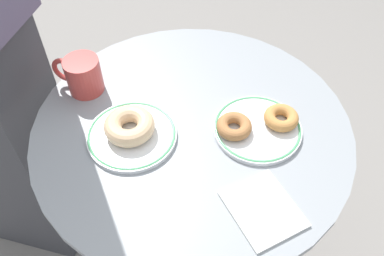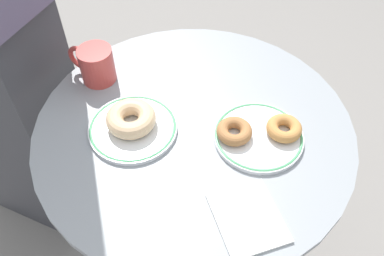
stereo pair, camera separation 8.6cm
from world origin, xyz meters
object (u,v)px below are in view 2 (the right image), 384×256
object	(u,v)px
donut_old_fashioned	(284,128)
paper_napkin	(248,218)
coffee_mug	(96,64)
plate_right	(258,136)
donut_glazed	(131,119)
donut_cinnamon	(234,131)
plate_left	(133,128)
cafe_table	(194,184)

from	to	relation	value
donut_old_fashioned	paper_napkin	bearing A→B (deg)	-120.86
paper_napkin	coffee_mug	xyz separation A→B (m)	(-0.29, 0.41, 0.04)
plate_right	donut_glazed	distance (m)	0.28
plate_right	donut_cinnamon	size ratio (longest dim) A/B	2.55
plate_left	donut_glazed	bearing A→B (deg)	102.59
donut_cinnamon	coffee_mug	bearing A→B (deg)	143.01
donut_glazed	cafe_table	bearing A→B (deg)	-2.63
plate_left	donut_glazed	xyz separation A→B (m)	(-0.00, 0.01, 0.02)
coffee_mug	donut_cinnamon	bearing A→B (deg)	-36.99
plate_left	donut_glazed	world-z (taller)	donut_glazed
cafe_table	donut_old_fashioned	world-z (taller)	donut_old_fashioned
cafe_table	plate_right	bearing A→B (deg)	-21.00
cafe_table	paper_napkin	distance (m)	0.35
plate_right	donut_old_fashioned	xyz separation A→B (m)	(0.05, 0.00, 0.02)
plate_right	donut_old_fashioned	bearing A→B (deg)	1.73
plate_left	donut_glazed	size ratio (longest dim) A/B	1.79
coffee_mug	plate_right	bearing A→B (deg)	-33.12
cafe_table	donut_cinnamon	distance (m)	0.28
cafe_table	plate_right	xyz separation A→B (m)	(0.13, -0.05, 0.24)
plate_left	donut_old_fashioned	xyz separation A→B (m)	(0.32, -0.05, 0.02)
coffee_mug	cafe_table	bearing A→B (deg)	-39.30
donut_glazed	plate_left	bearing A→B (deg)	-77.41
plate_right	paper_napkin	xyz separation A→B (m)	(-0.06, -0.19, -0.00)
cafe_table	donut_cinnamon	size ratio (longest dim) A/B	9.53
plate_right	donut_glazed	bearing A→B (deg)	167.92
plate_left	donut_cinnamon	world-z (taller)	donut_cinnamon
plate_left	paper_napkin	distance (m)	0.32
plate_right	donut_glazed	size ratio (longest dim) A/B	1.78
donut_cinnamon	paper_napkin	bearing A→B (deg)	-91.72
plate_left	donut_cinnamon	distance (m)	0.22
plate_right	paper_napkin	world-z (taller)	plate_right
donut_glazed	plate_right	bearing A→B (deg)	-12.08
paper_napkin	donut_cinnamon	bearing A→B (deg)	88.28
donut_glazed	coffee_mug	xyz separation A→B (m)	(-0.08, 0.17, 0.01)
plate_left	paper_napkin	xyz separation A→B (m)	(0.21, -0.24, -0.00)
donut_old_fashioned	donut_cinnamon	distance (m)	0.11
coffee_mug	plate_left	bearing A→B (deg)	-65.00
plate_left	coffee_mug	distance (m)	0.20
donut_cinnamon	plate_right	bearing A→B (deg)	-5.02
plate_left	donut_glazed	distance (m)	0.03
donut_glazed	coffee_mug	size ratio (longest dim) A/B	0.96
cafe_table	paper_napkin	size ratio (longest dim) A/B	5.22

